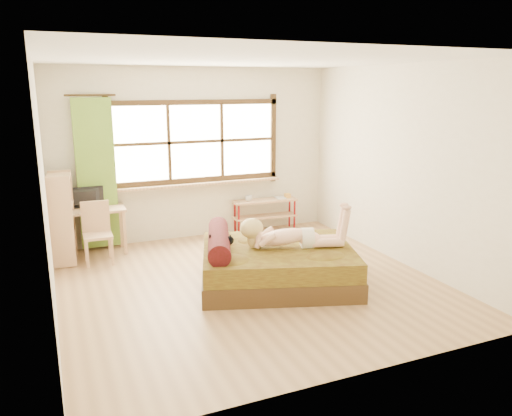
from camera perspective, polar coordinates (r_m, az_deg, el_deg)
name	(u,v)px	position (r m, az deg, el deg)	size (l,w,h in m)	color
floor	(249,283)	(6.32, -0.76, -8.59)	(4.50, 4.50, 0.00)	#9E754C
ceiling	(249,59)	(5.85, -0.85, 16.66)	(4.50, 4.50, 0.00)	white
wall_back	(196,154)	(8.04, -6.89, 6.13)	(4.50, 4.50, 0.00)	silver
wall_front	(357,224)	(4.00, 11.46, -1.80)	(4.50, 4.50, 0.00)	silver
wall_left	(45,192)	(5.52, -23.00, 1.65)	(4.50, 4.50, 0.00)	silver
wall_right	(402,166)	(7.09, 16.36, 4.65)	(4.50, 4.50, 0.00)	silver
window	(196,144)	(8.00, -6.86, 7.24)	(2.80, 0.16, 1.46)	#FFEDBF
curtain	(96,174)	(7.68, -17.79, 3.70)	(0.55, 0.10, 2.20)	#568524
bed	(274,264)	(6.25, 2.07, -6.36)	(2.23, 2.00, 0.71)	#382710
woman	(291,225)	(6.13, 4.01, -1.97)	(1.31, 0.37, 0.56)	beige
kitten	(220,243)	(5.99, -4.14, -4.03)	(0.28, 0.11, 0.22)	black
desk	(86,215)	(7.60, -18.83, -0.80)	(1.10, 0.52, 0.68)	tan
monitor	(85,198)	(7.59, -19.00, 1.08)	(0.54, 0.07, 0.31)	black
chair	(97,229)	(7.28, -17.73, -2.29)	(0.39, 0.39, 0.85)	tan
pipe_shelf	(266,208)	(8.44, 1.10, 0.02)	(1.11, 0.33, 0.62)	tan
cup	(249,198)	(8.28, -0.86, 1.12)	(0.12, 0.12, 0.10)	gray
book	(276,198)	(8.48, 2.27, 1.15)	(0.16, 0.22, 0.02)	gray
bookshelf	(62,218)	(7.36, -21.29, -1.09)	(0.35, 0.57, 1.25)	tan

